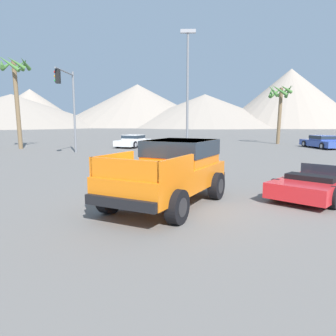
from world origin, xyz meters
The scene contains 10 objects.
ground_plane centered at (0.00, 0.00, 0.00)m, with size 320.00×320.00×0.00m, color slate.
orange_pickup_truck centered at (-0.13, 0.13, 1.07)m, with size 3.88×5.23×1.88m.
red_convertible_car centered at (4.65, 1.10, 0.41)m, with size 4.17×4.38×1.01m.
parked_car_blue centered at (13.12, 20.03, 0.58)m, with size 2.50×4.74×1.14m.
parked_car_white centered at (-3.97, 20.77, 0.59)m, with size 3.13×4.44×1.14m.
traffic_light_main centered at (-7.71, 14.03, 4.21)m, with size 0.38×3.72×6.06m.
street_lamp_post centered at (0.68, 10.57, 4.65)m, with size 0.90×0.24×7.74m.
palm_tree_tall centered at (10.81, 25.35, 4.68)m, with size 2.80×2.83×6.19m.
palm_tree_short centered at (-13.62, 18.62, 5.84)m, with size 2.71×2.61×7.83m.
distant_mountain_range centered at (-13.80, 112.43, 7.42)m, with size 155.75×82.47×19.94m.
Camera 1 is at (-0.04, -9.54, 2.49)m, focal length 35.00 mm.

